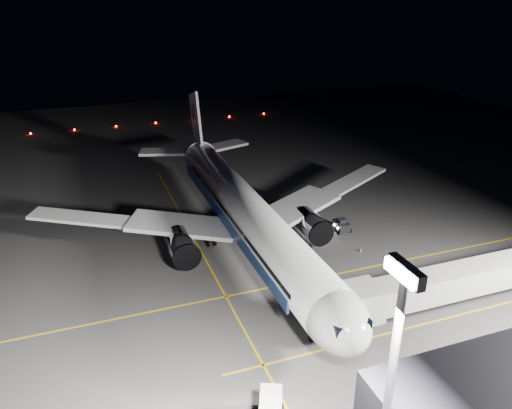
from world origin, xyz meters
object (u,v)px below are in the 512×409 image
(baggage_tug, at_px, (341,225))
(safety_cone_b, at_px, (361,250))
(jet_bridge, at_px, (478,276))
(safety_cone_a, at_px, (307,240))
(airliner, at_px, (244,210))
(floodlight_mast_south, at_px, (387,403))
(safety_cone_c, at_px, (279,233))

(baggage_tug, bearing_deg, safety_cone_b, -3.70)
(jet_bridge, height_order, safety_cone_a, jet_bridge)
(airliner, height_order, baggage_tug, airliner)
(floodlight_mast_south, distance_m, safety_cone_a, 43.34)
(jet_bridge, height_order, safety_cone_b, jet_bridge)
(floodlight_mast_south, distance_m, safety_cone_b, 41.27)
(baggage_tug, xyz_separation_m, safety_cone_b, (6.34, -0.59, -0.62))
(airliner, distance_m, safety_cone_a, 10.02)
(safety_cone_a, bearing_deg, airliner, -103.63)
(airliner, height_order, safety_cone_c, airliner)
(jet_bridge, height_order, safety_cone_c, jet_bridge)
(airliner, xyz_separation_m, safety_cone_c, (-1.17, 5.71, -4.88))
(airliner, relative_size, safety_cone_b, 115.80)
(airliner, relative_size, floodlight_mast_south, 2.97)
(jet_bridge, distance_m, safety_cone_b, 17.06)
(floodlight_mast_south, xyz_separation_m, baggage_tug, (-40.34, 20.60, -11.49))
(jet_bridge, xyz_separation_m, safety_cone_c, (-24.24, -12.34, -4.30))
(baggage_tug, height_order, safety_cone_b, baggage_tug)
(safety_cone_b, distance_m, safety_cone_c, 11.69)
(baggage_tug, relative_size, safety_cone_c, 4.83)
(baggage_tug, bearing_deg, safety_cone_a, -76.01)
(airliner, xyz_separation_m, jet_bridge, (23.08, 18.06, -0.58))
(airliner, distance_m, jet_bridge, 29.31)
(jet_bridge, relative_size, baggage_tug, 12.78)
(floodlight_mast_south, distance_m, baggage_tug, 46.73)
(jet_bridge, bearing_deg, baggage_tug, -171.18)
(safety_cone_b, bearing_deg, airliner, -116.81)
(floodlight_mast_south, height_order, safety_cone_c, floodlight_mast_south)
(safety_cone_c, bearing_deg, floodlight_mast_south, -15.52)
(jet_bridge, relative_size, safety_cone_c, 61.72)
(airliner, bearing_deg, floodlight_mast_south, -8.33)
(jet_bridge, relative_size, safety_cone_a, 55.79)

